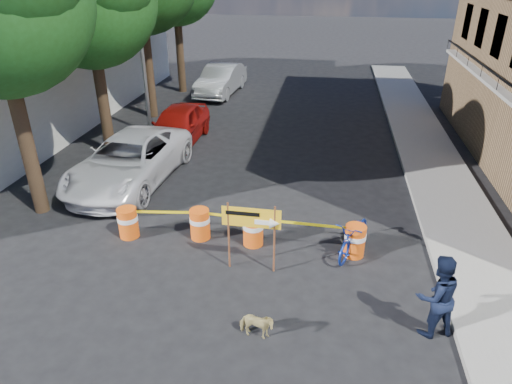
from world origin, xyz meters
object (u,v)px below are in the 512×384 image
(pedestrian, at_px, (437,296))
(dog, at_px, (256,326))
(detour_sign, at_px, (259,223))
(barrel_mid_left, at_px, (200,223))
(sedan_silver, at_px, (221,80))
(bicycle, at_px, (356,220))
(barrel_mid_right, at_px, (253,230))
(sedan_red, at_px, (178,125))
(barrel_far_left, at_px, (128,222))
(suv_white, at_px, (129,161))
(barrel_far_right, at_px, (355,240))

(pedestrian, bearing_deg, dog, -8.04)
(detour_sign, bearing_deg, pedestrian, -21.26)
(barrel_mid_left, height_order, dog, barrel_mid_left)
(barrel_mid_left, bearing_deg, detour_sign, -33.53)
(sedan_silver, bearing_deg, bicycle, -59.67)
(barrel_mid_right, bearing_deg, bicycle, 0.74)
(pedestrian, distance_m, sedan_red, 13.43)
(barrel_mid_right, bearing_deg, barrel_far_left, -177.39)
(sedan_red, bearing_deg, sedan_silver, 90.62)
(suv_white, bearing_deg, detour_sign, -35.71)
(sedan_red, bearing_deg, bicycle, -44.71)
(barrel_far_right, distance_m, detour_sign, 2.82)
(pedestrian, relative_size, suv_white, 0.32)
(barrel_mid_right, distance_m, suv_white, 5.98)
(pedestrian, distance_m, sedan_silver, 20.42)
(detour_sign, height_order, bicycle, bicycle)
(pedestrian, height_order, sedan_red, pedestrian)
(barrel_far_left, xyz_separation_m, barrel_mid_left, (2.05, 0.26, 0.00))
(barrel_mid_left, xyz_separation_m, detour_sign, (1.90, -1.26, 0.92))
(detour_sign, bearing_deg, barrel_far_left, 166.43)
(barrel_mid_left, xyz_separation_m, dog, (2.21, -3.61, -0.14))
(barrel_far_left, bearing_deg, suv_white, 111.81)
(barrel_mid_left, xyz_separation_m, bicycle, (4.31, -0.06, 0.54))
(barrel_far_left, relative_size, barrel_mid_right, 1.00)
(barrel_far_left, distance_m, detour_sign, 4.18)
(barrel_mid_left, height_order, suv_white, suv_white)
(detour_sign, height_order, pedestrian, pedestrian)
(pedestrian, bearing_deg, suv_white, -52.84)
(pedestrian, relative_size, bicycle, 0.96)
(barrel_far_left, relative_size, suv_white, 0.15)
(detour_sign, bearing_deg, suv_white, 140.76)
(suv_white, relative_size, sedan_silver, 1.17)
(detour_sign, bearing_deg, bicycle, 26.98)
(barrel_far_left, distance_m, sedan_red, 7.58)
(barrel_mid_right, xyz_separation_m, dog, (0.65, -3.52, -0.14))
(barrel_mid_left, xyz_separation_m, barrel_far_right, (4.33, -0.18, 0.00))
(detour_sign, bearing_deg, sedan_red, 120.32)
(bicycle, height_order, sedan_red, bicycle)
(detour_sign, distance_m, dog, 2.61)
(dog, bearing_deg, sedan_red, 31.29)
(barrel_mid_left, height_order, detour_sign, detour_sign)
(barrel_far_left, relative_size, barrel_far_right, 1.00)
(barrel_far_right, bearing_deg, suv_white, 156.51)
(sedan_silver, bearing_deg, barrel_far_right, -59.80)
(barrel_far_right, relative_size, sedan_red, 0.19)
(barrel_mid_left, xyz_separation_m, sedan_silver, (-2.99, 15.55, 0.37))
(barrel_mid_left, height_order, barrel_mid_right, same)
(sedan_red, bearing_deg, barrel_far_left, -82.64)
(barrel_mid_left, distance_m, barrel_mid_right, 1.56)
(barrel_mid_left, relative_size, bicycle, 0.44)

